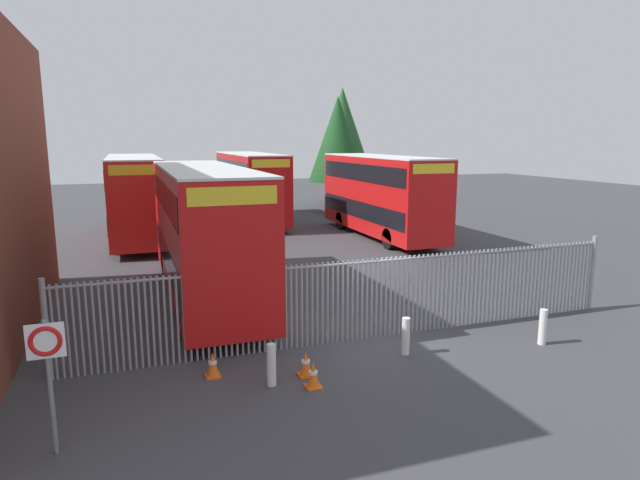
# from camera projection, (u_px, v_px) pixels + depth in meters

# --- Properties ---
(ground_plane) EXTENTS (100.00, 100.00, 0.00)m
(ground_plane) POSITION_uv_depth(u_px,v_px,m) (287.00, 271.00, 22.13)
(ground_plane) COLOR #3D3D42
(palisade_fence) EXTENTS (15.60, 0.14, 2.35)m
(palisade_fence) POSITION_uv_depth(u_px,v_px,m) (367.00, 296.00, 14.47)
(palisade_fence) COLOR gray
(palisade_fence) RESTS_ON ground
(double_decker_bus_near_gate) EXTENTS (2.54, 10.81, 4.42)m
(double_decker_bus_near_gate) POSITION_uv_depth(u_px,v_px,m) (204.00, 227.00, 17.97)
(double_decker_bus_near_gate) COLOR red
(double_decker_bus_near_gate) RESTS_ON ground
(double_decker_bus_behind_fence_left) EXTENTS (2.54, 10.81, 4.42)m
(double_decker_bus_behind_fence_left) POSITION_uv_depth(u_px,v_px,m) (380.00, 193.00, 29.54)
(double_decker_bus_behind_fence_left) COLOR red
(double_decker_bus_behind_fence_left) RESTS_ON ground
(double_decker_bus_behind_fence_right) EXTENTS (2.54, 10.81, 4.42)m
(double_decker_bus_behind_fence_right) POSITION_uv_depth(u_px,v_px,m) (135.00, 195.00, 28.51)
(double_decker_bus_behind_fence_right) COLOR red
(double_decker_bus_behind_fence_right) RESTS_ON ground
(double_decker_bus_far_back) EXTENTS (2.54, 10.81, 4.42)m
(double_decker_bus_far_back) POSITION_uv_depth(u_px,v_px,m) (250.00, 185.00, 34.70)
(double_decker_bus_far_back) COLOR #B70C0C
(double_decker_bus_far_back) RESTS_ON ground
(bollard_near_left) EXTENTS (0.20, 0.20, 0.95)m
(bollard_near_left) POSITION_uv_depth(u_px,v_px,m) (271.00, 365.00, 11.80)
(bollard_near_left) COLOR silver
(bollard_near_left) RESTS_ON ground
(bollard_center_front) EXTENTS (0.20, 0.20, 0.95)m
(bollard_center_front) POSITION_uv_depth(u_px,v_px,m) (406.00, 336.00, 13.51)
(bollard_center_front) COLOR silver
(bollard_center_front) RESTS_ON ground
(bollard_near_right) EXTENTS (0.20, 0.20, 0.95)m
(bollard_near_right) POSITION_uv_depth(u_px,v_px,m) (543.00, 327.00, 14.18)
(bollard_near_right) COLOR silver
(bollard_near_right) RESTS_ON ground
(traffic_cone_by_gate) EXTENTS (0.34, 0.34, 0.59)m
(traffic_cone_by_gate) POSITION_uv_depth(u_px,v_px,m) (313.00, 375.00, 11.74)
(traffic_cone_by_gate) COLOR orange
(traffic_cone_by_gate) RESTS_ON ground
(traffic_cone_mid_forecourt) EXTENTS (0.34, 0.34, 0.59)m
(traffic_cone_mid_forecourt) POSITION_uv_depth(u_px,v_px,m) (213.00, 365.00, 12.26)
(traffic_cone_mid_forecourt) COLOR orange
(traffic_cone_mid_forecourt) RESTS_ON ground
(traffic_cone_near_kerb) EXTENTS (0.34, 0.34, 0.59)m
(traffic_cone_near_kerb) POSITION_uv_depth(u_px,v_px,m) (306.00, 364.00, 12.31)
(traffic_cone_near_kerb) COLOR orange
(traffic_cone_near_kerb) RESTS_ON ground
(speed_limit_sign_post) EXTENTS (0.60, 0.14, 2.40)m
(speed_limit_sign_post) POSITION_uv_depth(u_px,v_px,m) (47.00, 356.00, 8.96)
(speed_limit_sign_post) COLOR slate
(speed_limit_sign_post) RESTS_ON ground
(tree_tall_back) EXTENTS (4.76, 4.76, 9.34)m
(tree_tall_back) POSITION_uv_depth(u_px,v_px,m) (342.00, 131.00, 43.59)
(tree_tall_back) COLOR #4C3823
(tree_tall_back) RESTS_ON ground
(tree_short_side) EXTENTS (4.27, 4.27, 8.34)m
(tree_short_side) POSITION_uv_depth(u_px,v_px,m) (338.00, 139.00, 39.22)
(tree_short_side) COLOR #4C3823
(tree_short_side) RESTS_ON ground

